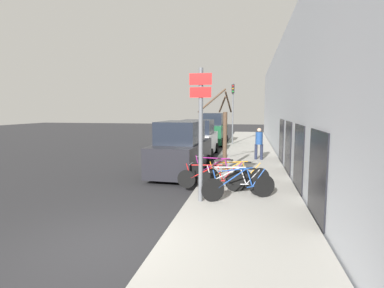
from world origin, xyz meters
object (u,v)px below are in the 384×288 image
parked_car_2 (213,131)px  pedestrian_near (259,141)px  bicycle_1 (233,182)px  bicycle_3 (218,174)px  bicycle_4 (235,175)px  street_tree (224,132)px  traffic_light (233,105)px  bicycle_0 (239,186)px  parked_car_0 (181,150)px  signpost (201,130)px  bicycle_2 (210,179)px  parked_car_1 (198,139)px

parked_car_2 → pedestrian_near: size_ratio=2.59×
bicycle_1 → bicycle_3: bearing=40.7°
bicycle_4 → parked_car_2: 13.13m
bicycle_1 → street_tree: 3.91m
bicycle_1 → parked_car_2: (-2.33, 13.82, 0.58)m
pedestrian_near → traffic_light: traffic_light is taller
bicycle_0 → street_tree: street_tree is taller
parked_car_0 → traffic_light: bearing=84.0°
bicycle_1 → signpost: bearing=143.3°
bicycle_2 → bicycle_4: bearing=-47.1°
pedestrian_near → traffic_light: size_ratio=0.36×
parked_car_1 → street_tree: (1.91, -4.49, 0.77)m
bicycle_2 → pedestrian_near: pedestrian_near is taller
parked_car_0 → bicycle_0: bearing=-53.3°
bicycle_2 → parked_car_1: (-1.77, 7.86, 0.45)m
bicycle_2 → pedestrian_near: size_ratio=1.34×
traffic_light → street_tree: bearing=-88.8°
signpost → parked_car_2: (-1.50, 14.73, -1.02)m
parked_car_0 → traffic_light: (1.50, 10.37, 2.04)m
bicycle_0 → parked_car_0: (-2.52, 3.69, 0.46)m
pedestrian_near → parked_car_1: bearing=158.1°
bicycle_1 → pedestrian_near: pedestrian_near is taller
bicycle_4 → signpost: bearing=143.8°
bicycle_0 → street_tree: size_ratio=0.59×
bicycle_1 → parked_car_2: size_ratio=0.52×
bicycle_4 → parked_car_0: (-2.33, 2.22, 0.48)m
bicycle_2 → bicycle_4: (0.75, 0.61, 0.01)m
bicycle_3 → parked_car_1: parked_car_1 is taller
bicycle_4 → parked_car_2: bearing=-0.9°
signpost → bicycle_0: size_ratio=1.81×
bicycle_0 → parked_car_2: (-2.55, 14.37, 0.57)m
signpost → street_tree: size_ratio=1.07×
signpost → street_tree: bearing=87.0°
parked_car_1 → bicycle_3: bearing=-75.0°
parked_car_2 → bicycle_3: bearing=-80.3°
bicycle_2 → parked_car_2: 13.62m
bicycle_1 → parked_car_1: 8.55m
signpost → bicycle_1: (0.83, 0.91, -1.61)m
bicycle_1 → street_tree: (-0.59, 3.67, 1.22)m
bicycle_4 → pedestrian_near: bearing=-20.5°
bicycle_4 → parked_car_1: size_ratio=0.53×
street_tree → traffic_light: (-0.21, 9.84, 1.30)m
bicycle_1 → parked_car_1: bearing=22.6°
bicycle_0 → parked_car_1: 9.14m
bicycle_3 → pedestrian_near: 6.05m
parked_car_1 → traffic_light: 5.98m
bicycle_2 → bicycle_3: (0.20, 0.43, 0.06)m
parked_car_2 → traffic_light: traffic_light is taller
bicycle_3 → parked_car_2: size_ratio=0.54×
street_tree → parked_car_0: bearing=-162.7°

